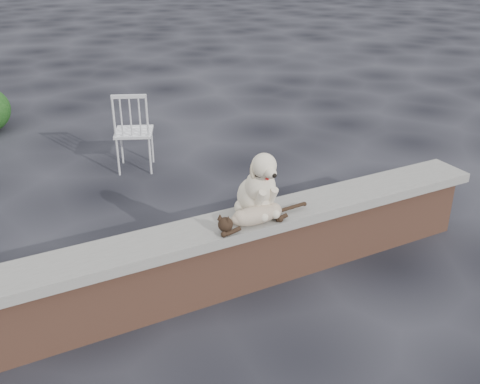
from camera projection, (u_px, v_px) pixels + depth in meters
ground at (132, 317)px, 3.98m from camera, size 60.00×60.00×0.00m
brick_wall at (129, 288)px, 3.87m from camera, size 6.00×0.30×0.50m
capstone at (125, 253)px, 3.75m from camera, size 6.20×0.40×0.08m
dog at (256, 181)px, 4.09m from camera, size 0.36×0.47×0.53m
cat at (256, 214)px, 4.02m from camera, size 0.94×0.24×0.16m
chair_c at (134, 130)px, 6.27m from camera, size 0.73×0.73×0.94m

